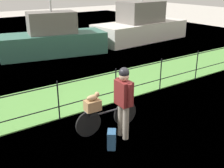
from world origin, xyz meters
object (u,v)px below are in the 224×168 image
(cyclist_person, at_px, (124,97))
(moored_boat_far, at_px, (53,39))
(terrier_dog, at_px, (93,97))
(backpack_on_paving, at_px, (112,139))
(wooden_crate, at_px, (93,105))
(moored_boat_mid, at_px, (141,26))
(bicycle_main, at_px, (107,118))

(cyclist_person, distance_m, moored_boat_far, 8.19)
(terrier_dog, xyz_separation_m, backpack_on_paving, (0.02, -0.69, -0.76))
(wooden_crate, bearing_deg, moored_boat_far, 72.56)
(moored_boat_mid, bearing_deg, wooden_crate, -136.37)
(backpack_on_paving, bearing_deg, cyclist_person, -28.42)
(bicycle_main, height_order, cyclist_person, cyclist_person)
(backpack_on_paving, xyz_separation_m, moored_boat_mid, (8.02, 8.38, 0.63))
(backpack_on_paving, relative_size, moored_boat_far, 0.08)
(wooden_crate, relative_size, terrier_dog, 1.10)
(bicycle_main, bearing_deg, backpack_on_paving, -116.08)
(cyclist_person, xyz_separation_m, moored_boat_mid, (7.55, 8.17, -0.17))
(terrier_dog, distance_m, backpack_on_paving, 1.02)
(backpack_on_paving, bearing_deg, bicycle_main, 11.64)
(terrier_dog, xyz_separation_m, moored_boat_far, (2.33, 7.49, -0.20))
(cyclist_person, distance_m, backpack_on_paving, 0.95)
(cyclist_person, bearing_deg, wooden_crate, 136.85)
(moored_boat_mid, distance_m, moored_boat_far, 5.72)
(terrier_dog, bearing_deg, wooden_crate, 176.65)
(terrier_dog, height_order, moored_boat_mid, moored_boat_mid)
(terrier_dog, bearing_deg, moored_boat_far, 72.74)
(wooden_crate, bearing_deg, bicycle_main, -3.35)
(wooden_crate, xyz_separation_m, terrier_dog, (0.02, -0.00, 0.20))
(backpack_on_paving, bearing_deg, terrier_dog, 39.28)
(wooden_crate, xyz_separation_m, moored_boat_mid, (8.07, 7.69, 0.07))
(terrier_dog, relative_size, moored_boat_far, 0.06)
(bicycle_main, xyz_separation_m, terrier_dog, (-0.35, 0.02, 0.62))
(cyclist_person, xyz_separation_m, moored_boat_far, (1.84, 7.97, -0.25))
(backpack_on_paving, bearing_deg, wooden_crate, 41.34)
(moored_boat_mid, height_order, moored_boat_far, moored_boat_mid)
(bicycle_main, distance_m, backpack_on_paving, 0.75)
(wooden_crate, height_order, terrier_dog, terrier_dog)
(bicycle_main, distance_m, wooden_crate, 0.56)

